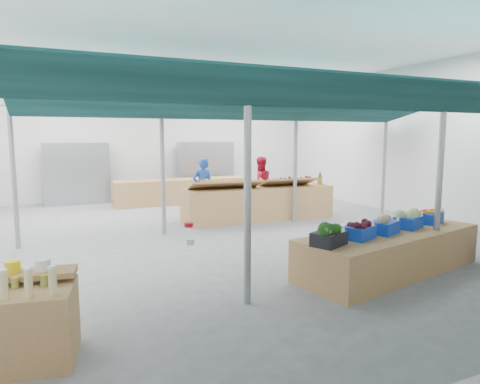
{
  "coord_description": "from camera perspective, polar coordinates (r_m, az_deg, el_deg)",
  "views": [
    {
      "loc": [
        -3.38,
        -9.03,
        2.25
      ],
      "look_at": [
        -0.02,
        -1.6,
        1.18
      ],
      "focal_mm": 32.0,
      "sensor_mm": 36.0,
      "label": 1
    }
  ],
  "objects": [
    {
      "name": "back_shelving_right",
      "position": [
        16.01,
        -4.6,
        2.99
      ],
      "size": [
        2.0,
        0.5,
        2.0
      ],
      "primitive_type": "cube",
      "color": "#B23F33",
      "rests_on": "floor"
    },
    {
      "name": "pineapple",
      "position": [
        12.29,
        10.6,
        1.81
      ],
      "size": [
        0.14,
        0.14,
        0.39
      ],
      "rotation": [
        0.0,
        0.0,
        -0.08
      ],
      "color": "#8C6019",
      "rests_on": "fruit_counter"
    },
    {
      "name": "apple_heap_yellow",
      "position": [
        11.03,
        -1.91,
        1.21
      ],
      "size": [
        1.95,
        0.85,
        0.27
      ],
      "rotation": [
        0.0,
        0.0,
        -0.08
      ],
      "color": "#997247",
      "rests_on": "fruit_counter"
    },
    {
      "name": "awnings",
      "position": [
        8.38,
        5.36,
        11.08
      ],
      "size": [
        9.5,
        7.08,
        0.3
      ],
      "color": "black",
      "rests_on": "pole_grid"
    },
    {
      "name": "apple_heap_red",
      "position": [
        11.77,
        6.39,
        1.57
      ],
      "size": [
        1.55,
        0.82,
        0.27
      ],
      "rotation": [
        0.0,
        0.0,
        -0.08
      ],
      "color": "#997247",
      "rests_on": "fruit_counter"
    },
    {
      "name": "sparrow",
      "position": [
        6.1,
        11.64,
        -5.18
      ],
      "size": [
        0.12,
        0.09,
        0.11
      ],
      "rotation": [
        0.0,
        0.0,
        0.42
      ],
      "color": "brown",
      "rests_on": "crate_broccoli"
    },
    {
      "name": "crate_celeriac",
      "position": [
        7.33,
        18.67,
        -4.12
      ],
      "size": [
        0.6,
        0.52,
        0.31
      ],
      "rotation": [
        0.0,
        0.0,
        0.42
      ],
      "color": "#1037AD",
      "rests_on": "veg_counter"
    },
    {
      "name": "far_counter",
      "position": [
        14.5,
        -7.61,
        0.13
      ],
      "size": [
        4.55,
        0.94,
        0.82
      ],
      "primitive_type": "cube",
      "rotation": [
        0.0,
        0.0,
        -0.01
      ],
      "color": "#966741",
      "rests_on": "floor"
    },
    {
      "name": "crate_cabbage",
      "position": [
        7.89,
        21.52,
        -3.35
      ],
      "size": [
        0.6,
        0.52,
        0.35
      ],
      "rotation": [
        0.0,
        0.0,
        0.42
      ],
      "color": "#1037AD",
      "rests_on": "veg_counter"
    },
    {
      "name": "pole_grid",
      "position": [
        8.38,
        5.28,
        4.45
      ],
      "size": [
        10.0,
        4.6,
        3.0
      ],
      "color": "gray",
      "rests_on": "floor"
    },
    {
      "name": "pole_ribbon",
      "position": [
        5.62,
        -6.83,
        -4.6
      ],
      "size": [
        0.12,
        0.12,
        0.28
      ],
      "color": "#AC0B19",
      "rests_on": "pole_grid"
    },
    {
      "name": "veg_counter",
      "position": [
        7.59,
        19.36,
        -7.51
      ],
      "size": [
        3.67,
        1.88,
        0.68
      ],
      "primitive_type": "cube",
      "rotation": [
        0.0,
        0.0,
        0.21
      ],
      "color": "#966741",
      "rests_on": "floor"
    },
    {
      "name": "crate_beets",
      "position": [
        6.83,
        15.6,
        -4.93
      ],
      "size": [
        0.6,
        0.52,
        0.29
      ],
      "rotation": [
        0.0,
        0.0,
        0.42
      ],
      "color": "#1037AD",
      "rests_on": "veg_counter"
    },
    {
      "name": "vendor_right",
      "position": [
        12.76,
        2.68,
        1.05
      ],
      "size": [
        0.82,
        0.65,
        1.64
      ],
      "primitive_type": "imported",
      "rotation": [
        0.0,
        0.0,
        3.1
      ],
      "color": "red",
      "rests_on": "floor"
    },
    {
      "name": "vendor_left",
      "position": [
        12.05,
        -4.97,
        0.65
      ],
      "size": [
        0.61,
        0.42,
        1.64
      ],
      "primitive_type": "imported",
      "rotation": [
        0.0,
        0.0,
        3.1
      ],
      "color": "blue",
      "rests_on": "floor"
    },
    {
      "name": "crate_broccoli",
      "position": [
        6.31,
        11.77,
        -5.59
      ],
      "size": [
        0.6,
        0.52,
        0.35
      ],
      "rotation": [
        0.0,
        0.0,
        0.42
      ],
      "color": "black",
      "rests_on": "veg_counter"
    },
    {
      "name": "floor",
      "position": [
        9.9,
        -3.7,
        -5.67
      ],
      "size": [
        13.0,
        13.0,
        0.0
      ],
      "primitive_type": "plane",
      "color": "#5F5F61",
      "rests_on": "ground"
    },
    {
      "name": "fruit_counter",
      "position": [
        11.57,
        2.49,
        -1.52
      ],
      "size": [
        4.14,
        1.14,
        0.88
      ],
      "primitive_type": "cube",
      "rotation": [
        0.0,
        0.0,
        -0.04
      ],
      "color": "#966741",
      "rests_on": "floor"
    },
    {
      "name": "crate_carrots",
      "position": [
        8.47,
        23.97,
        -3.07
      ],
      "size": [
        0.6,
        0.52,
        0.29
      ],
      "rotation": [
        0.0,
        0.0,
        0.42
      ],
      "color": "#1037AD",
      "rests_on": "veg_counter"
    },
    {
      "name": "back_shelving_left",
      "position": [
        15.1,
        -20.9,
        2.25
      ],
      "size": [
        2.0,
        0.5,
        2.0
      ],
      "primitive_type": "cube",
      "color": "#B23F33",
      "rests_on": "floor"
    },
    {
      "name": "hall",
      "position": [
        11.0,
        -6.5,
        9.5
      ],
      "size": [
        13.0,
        13.0,
        13.0
      ],
      "color": "silver",
      "rests_on": "ground"
    }
  ]
}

